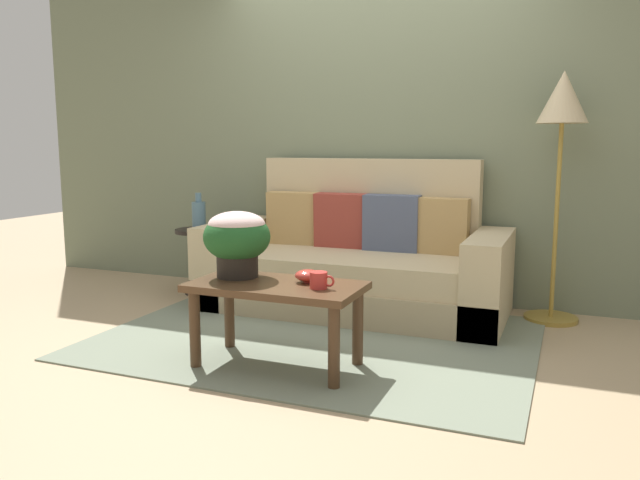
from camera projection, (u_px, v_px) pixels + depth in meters
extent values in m
plane|color=tan|center=(319.00, 337.00, 3.97)|extent=(14.00, 14.00, 0.00)
cube|color=slate|center=(379.00, 108.00, 4.88)|extent=(6.40, 0.12, 2.96)
cube|color=gray|center=(317.00, 338.00, 3.93)|extent=(2.63, 1.95, 0.01)
cube|color=tan|center=(352.00, 295.00, 4.57)|extent=(2.17, 0.94, 0.23)
cube|color=tan|center=(351.00, 267.00, 4.51)|extent=(1.68, 0.85, 0.19)
cube|color=tan|center=(369.00, 216.00, 4.84)|extent=(1.68, 0.17, 0.88)
cube|color=tan|center=(236.00, 260.00, 4.90)|extent=(0.24, 0.94, 0.61)
cube|color=tan|center=(489.00, 281.00, 4.18)|extent=(0.24, 0.94, 0.61)
cube|color=tan|center=(440.00, 226.00, 4.49)|extent=(0.40, 0.15, 0.40)
cube|color=tan|center=(293.00, 218.00, 4.93)|extent=(0.42, 0.17, 0.41)
cube|color=#93382D|center=(342.00, 220.00, 4.77)|extent=(0.41, 0.15, 0.41)
cube|color=#4C5670|center=(392.00, 223.00, 4.62)|extent=(0.42, 0.16, 0.41)
cylinder|color=#442D1B|center=(195.00, 330.00, 3.39)|extent=(0.06, 0.06, 0.43)
cylinder|color=#442D1B|center=(334.00, 348.00, 3.09)|extent=(0.06, 0.06, 0.43)
cylinder|color=#442D1B|center=(229.00, 313.00, 3.72)|extent=(0.06, 0.06, 0.43)
cylinder|color=#442D1B|center=(358.00, 328.00, 3.42)|extent=(0.06, 0.06, 0.43)
cube|color=#4C331E|center=(276.00, 287.00, 3.37)|extent=(0.92, 0.49, 0.04)
cylinder|color=black|center=(200.00, 292.00, 5.11)|extent=(0.24, 0.24, 0.03)
cylinder|color=black|center=(199.00, 262.00, 5.07)|extent=(0.04, 0.04, 0.47)
cylinder|color=black|center=(198.00, 231.00, 5.04)|extent=(0.37, 0.37, 0.03)
cylinder|color=olive|center=(551.00, 318.00, 4.33)|extent=(0.36, 0.36, 0.03)
cylinder|color=olive|center=(556.00, 222.00, 4.23)|extent=(0.03, 0.03, 1.31)
cone|color=#C6B289|center=(563.00, 97.00, 4.11)|extent=(0.33, 0.33, 0.34)
cylinder|color=black|center=(237.00, 265.00, 3.52)|extent=(0.23, 0.23, 0.14)
ellipsoid|color=#1E5123|center=(237.00, 237.00, 3.49)|extent=(0.37, 0.37, 0.27)
ellipsoid|color=beige|center=(237.00, 225.00, 3.48)|extent=(0.32, 0.32, 0.15)
cylinder|color=red|center=(319.00, 280.00, 3.24)|extent=(0.09, 0.09, 0.09)
torus|color=red|center=(329.00, 281.00, 3.22)|extent=(0.06, 0.01, 0.06)
cylinder|color=#B2382D|center=(308.00, 281.00, 3.38)|extent=(0.05, 0.05, 0.02)
ellipsoid|color=#B2382D|center=(308.00, 275.00, 3.38)|extent=(0.14, 0.14, 0.06)
cylinder|color=slate|center=(199.00, 216.00, 5.02)|extent=(0.11, 0.11, 0.22)
cylinder|color=slate|center=(198.00, 197.00, 4.99)|extent=(0.05, 0.05, 0.07)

